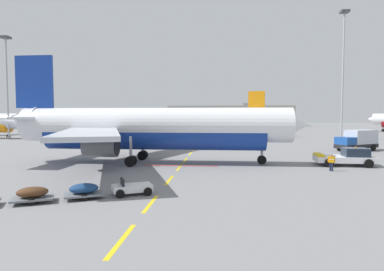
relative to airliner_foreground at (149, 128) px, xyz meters
name	(u,v)px	position (x,y,z in m)	size (l,w,h in m)	color
ground	(335,150)	(25.76, 16.21, -3.95)	(400.00, 400.00, 0.00)	slate
apron_paint_markings	(193,150)	(3.76, 14.24, -3.95)	(8.00, 95.94, 0.01)	yellow
airliner_foreground	(149,128)	(0.00, 0.00, 0.00)	(34.67, 34.63, 12.20)	white
pushback_tug	(347,157)	(21.42, -0.15, -3.05)	(6.14, 3.45, 2.08)	silver
airliner_mid_left	(209,122)	(4.95, 50.55, -0.27)	(31.71, 30.66, 11.37)	white
fuel_service_truck	(357,140)	(28.73, 15.50, -2.30)	(7.23, 5.69, 3.14)	black
baggage_train	(59,192)	(-2.10, -16.74, -3.42)	(11.12, 6.28, 1.14)	silver
ground_crew_worker	(331,162)	(18.62, -3.87, -3.03)	(0.63, 0.35, 1.63)	#191E38
apron_light_mast_near	(7,75)	(-39.37, 33.52, 10.38)	(1.80, 1.80, 22.80)	slate
apron_light_mast_far	(343,61)	(34.63, 38.98, 13.26)	(1.80, 1.80, 28.08)	slate
terminal_satellite	(230,116)	(13.04, 143.43, 1.28)	(64.48, 24.02, 12.02)	#9E998E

